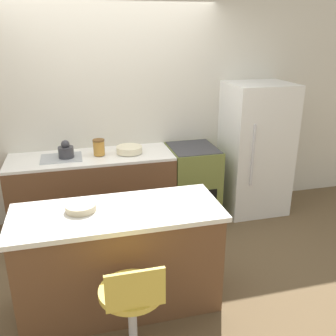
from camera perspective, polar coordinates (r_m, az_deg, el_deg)
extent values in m
plane|color=brown|center=(4.34, -6.90, -10.40)|extent=(14.00, 14.00, 0.00)
cube|color=beige|center=(4.51, -8.83, 8.51)|extent=(8.00, 0.06, 2.60)
cube|color=brown|center=(4.42, -11.25, -3.80)|extent=(1.82, 0.63, 0.85)
cube|color=white|center=(4.27, -11.66, 1.63)|extent=(1.82, 0.63, 0.03)
cube|color=#9EA3A8|center=(4.26, -15.94, 1.49)|extent=(0.44, 0.35, 0.01)
cube|color=brown|center=(3.20, -7.37, -13.83)|extent=(1.59, 0.63, 0.84)
cube|color=white|center=(2.98, -7.76, -6.77)|extent=(1.65, 0.67, 0.04)
cube|color=olive|center=(4.62, 3.74, -2.15)|extent=(0.56, 0.63, 0.88)
cube|color=black|center=(4.40, 5.00, -5.32)|extent=(0.39, 0.01, 0.31)
cube|color=#333338|center=(4.47, 3.87, 3.13)|extent=(0.53, 0.60, 0.01)
cube|color=silver|center=(4.79, 13.15, 2.84)|extent=(0.76, 0.66, 1.62)
cube|color=silver|center=(4.39, 12.80, 1.84)|extent=(0.02, 0.02, 0.73)
cylinder|color=#B7B7BC|center=(2.80, -5.37, -23.11)|extent=(0.06, 0.06, 0.58)
cylinder|color=gold|center=(2.60, -5.61, -18.16)|extent=(0.43, 0.43, 0.04)
cube|color=gold|center=(2.36, -4.98, -18.03)|extent=(0.37, 0.02, 0.26)
cylinder|color=#333338|center=(4.23, -15.28, 2.35)|extent=(0.17, 0.17, 0.12)
sphere|color=#333338|center=(4.20, -15.39, 3.51)|extent=(0.09, 0.09, 0.09)
cylinder|color=beige|center=(4.28, -5.92, 2.83)|extent=(0.29, 0.29, 0.07)
cylinder|color=#B77F33|center=(4.23, -10.48, 3.02)|extent=(0.13, 0.13, 0.16)
cylinder|color=brown|center=(4.20, -10.55, 4.18)|extent=(0.13, 0.13, 0.02)
cylinder|color=#C1B28E|center=(3.01, -13.13, -5.85)|extent=(0.24, 0.24, 0.05)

